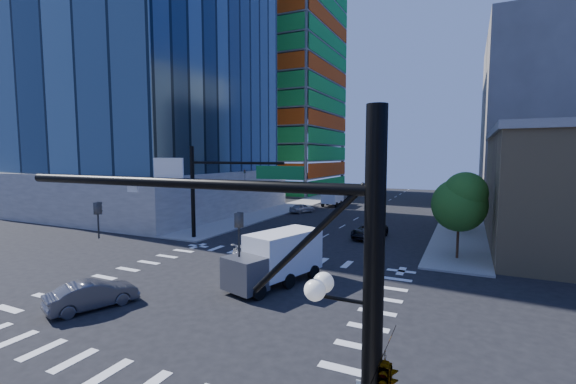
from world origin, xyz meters
The scene contains 16 objects.
ground centered at (0.00, 0.00, 0.00)m, with size 160.00×160.00×0.00m, color black.
road_markings centered at (0.00, 0.00, 0.01)m, with size 20.00×20.00×0.01m, color silver.
sidewalk_ne centered at (12.50, 40.00, 0.07)m, with size 5.00×60.00×0.15m, color gray.
sidewalk_nw centered at (-12.50, 40.00, 0.07)m, with size 5.00×60.00×0.15m, color gray.
construction_building centered at (-27.41, 61.93, 24.61)m, with size 25.16×34.50×70.60m.
bg_building_ne centered at (27.00, 55.00, 14.00)m, with size 24.00×30.00×28.00m, color slate.
signal_mast_se centered at (10.60, -11.50, 5.01)m, with size 10.51×2.48×9.00m.
signal_mast_nw centered at (-10.00, 11.50, 5.49)m, with size 10.20×0.40×9.00m.
tree_south centered at (12.63, 13.90, 4.69)m, with size 4.16×4.16×6.82m.
tree_north centered at (12.93, 25.90, 3.99)m, with size 3.54×3.52×5.78m.
car_nb_far centered at (4.33, 19.09, 0.74)m, with size 2.44×5.29×1.47m, color black.
car_sb_near centered at (-2.19, 8.17, 0.64)m, with size 1.80×4.43×1.28m, color silver.
car_sb_mid centered at (-8.50, 32.02, 0.67)m, with size 1.58×3.93×1.34m, color #A3A5AB.
car_sb_cross centered at (-5.02, -4.97, 0.75)m, with size 1.59×4.55×1.50m, color #4C4C51.
box_truck_near centered at (2.05, 2.51, 1.45)m, with size 4.35×6.77×3.29m.
box_truck_far centered at (-6.92, 41.96, 1.40)m, with size 2.63×6.04×3.15m.
Camera 1 is at (13.06, -18.67, 8.20)m, focal length 24.00 mm.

